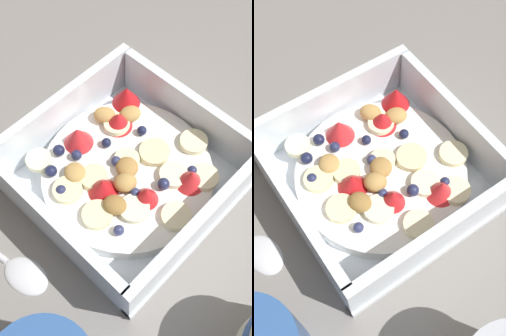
# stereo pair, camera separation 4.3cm
# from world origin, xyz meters

# --- Properties ---
(ground_plane) EXTENTS (2.40, 2.40, 0.00)m
(ground_plane) POSITION_xyz_m (0.00, 0.00, 0.00)
(ground_plane) COLOR gray
(fruit_bowl) EXTENTS (0.20, 0.20, 0.06)m
(fruit_bowl) POSITION_xyz_m (0.02, -0.00, 0.02)
(fruit_bowl) COLOR white
(fruit_bowl) RESTS_ON ground
(spoon) EXTENTS (0.05, 0.17, 0.01)m
(spoon) POSITION_xyz_m (0.16, -0.03, 0.00)
(spoon) COLOR silver
(spoon) RESTS_ON ground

